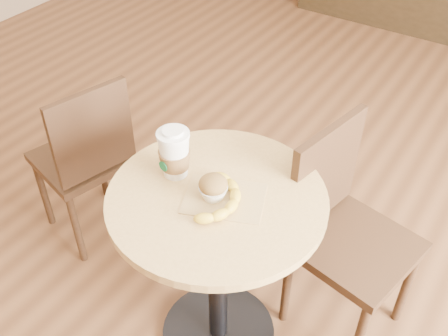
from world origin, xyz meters
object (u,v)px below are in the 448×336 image
object	(u,v)px
chair_left	(87,157)
muffin	(213,187)
cafe_table	(217,245)
banana	(219,200)
coffee_cup	(174,155)
chair_right	(344,229)

from	to	relation	value
chair_left	muffin	size ratio (longest dim) A/B	9.15
cafe_table	banana	size ratio (longest dim) A/B	3.16
coffee_cup	muffin	bearing A→B (deg)	-1.07
banana	chair_left	bearing A→B (deg)	154.99
chair_right	banana	world-z (taller)	chair_right
chair_left	banana	distance (m)	0.88
chair_left	banana	size ratio (longest dim) A/B	3.45
chair_right	banana	xyz separation A→B (m)	(-0.28, -0.37, 0.29)
chair_left	muffin	world-z (taller)	muffin
chair_left	coffee_cup	world-z (taller)	coffee_cup
muffin	chair_left	bearing A→B (deg)	167.48
chair_left	banana	bearing A→B (deg)	92.04
chair_right	coffee_cup	xyz separation A→B (m)	(-0.48, -0.33, 0.35)
coffee_cup	banana	xyz separation A→B (m)	(0.19, -0.04, -0.06)
chair_right	coffee_cup	world-z (taller)	coffee_cup
chair_left	coffee_cup	xyz separation A→B (m)	(0.61, -0.14, 0.38)
cafe_table	banana	xyz separation A→B (m)	(0.03, -0.03, 0.24)
banana	cafe_table	bearing A→B (deg)	121.72
cafe_table	muffin	world-z (taller)	muffin
cafe_table	banana	bearing A→B (deg)	-46.37
chair_right	muffin	bearing A→B (deg)	150.25
coffee_cup	chair_right	bearing A→B (deg)	43.10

